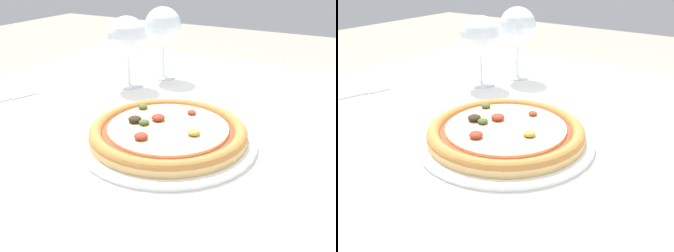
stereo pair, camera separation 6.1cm
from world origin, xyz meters
The scene contains 5 objects.
dining_table centered at (0.00, 0.00, 0.65)m, with size 1.12×0.97×0.75m.
pizza_plate centered at (0.01, -0.09, 0.76)m, with size 0.29×0.29×0.04m.
fork centered at (-0.39, -0.10, 0.75)m, with size 0.06×0.17×0.00m.
wine_glass_far_left centered at (-0.18, 0.22, 0.87)m, with size 0.09×0.09×0.17m.
wine_glass_far_right centered at (-0.21, 0.12, 0.86)m, with size 0.09×0.09×0.16m.
Camera 2 is at (0.34, -0.55, 1.03)m, focal length 40.00 mm.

